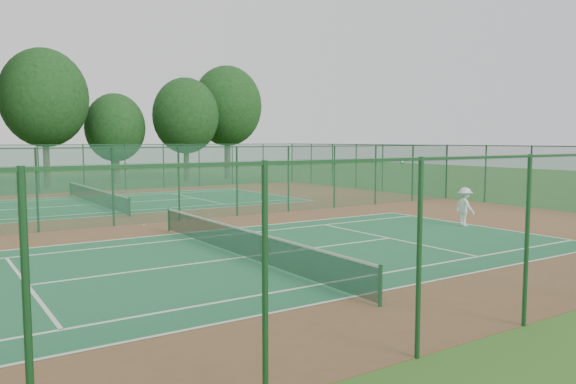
% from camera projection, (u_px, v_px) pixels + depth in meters
% --- Properties ---
extents(ground, '(120.00, 120.00, 0.00)m').
position_uv_depth(ground, '(148.00, 223.00, 25.55)').
color(ground, '#295019').
rests_on(ground, ground).
extents(red_pad, '(40.00, 36.00, 0.01)m').
position_uv_depth(red_pad, '(148.00, 223.00, 25.55)').
color(red_pad, brown).
rests_on(red_pad, ground).
extents(court_near, '(23.77, 10.97, 0.01)m').
position_uv_depth(court_near, '(244.00, 257.00, 18.07)').
color(court_near, '#1C5B36').
rests_on(court_near, red_pad).
extents(court_far, '(23.77, 10.97, 0.01)m').
position_uv_depth(court_far, '(95.00, 204.00, 33.03)').
color(court_far, '#206639').
rests_on(court_far, red_pad).
extents(fence_north, '(40.00, 0.09, 3.50)m').
position_uv_depth(fence_north, '(61.00, 168.00, 40.34)').
color(fence_north, '#1B5236').
rests_on(fence_north, ground).
extents(fence_south, '(40.00, 0.09, 3.50)m').
position_uv_depth(fence_south, '(477.00, 249.00, 10.44)').
color(fence_south, '#194B2F').
rests_on(fence_south, ground).
extents(fence_east, '(0.09, 36.00, 3.50)m').
position_uv_depth(fence_east, '(446.00, 172.00, 36.37)').
color(fence_east, '#184A2F').
rests_on(fence_east, ground).
extents(fence_divider, '(40.00, 0.09, 3.50)m').
position_uv_depth(fence_divider, '(147.00, 185.00, 25.39)').
color(fence_divider, '#194B2D').
rests_on(fence_divider, ground).
extents(tennis_net_near, '(0.10, 12.90, 0.97)m').
position_uv_depth(tennis_net_near, '(243.00, 241.00, 18.02)').
color(tennis_net_near, '#14381C').
rests_on(tennis_net_near, ground).
extents(tennis_net_far, '(0.10, 12.90, 0.97)m').
position_uv_depth(tennis_net_far, '(95.00, 195.00, 32.98)').
color(tennis_net_far, '#143923').
rests_on(tennis_net_far, ground).
extents(player_near, '(0.79, 1.18, 1.69)m').
position_uv_depth(player_near, '(465.00, 207.00, 24.67)').
color(player_near, white).
rests_on(player_near, court_near).
extents(stray_ball_a, '(0.07, 0.07, 0.07)m').
position_uv_depth(stray_ball_a, '(184.00, 220.00, 26.29)').
color(stray_ball_a, '#CCEB36').
rests_on(stray_ball_a, red_pad).
extents(stray_ball_b, '(0.06, 0.06, 0.06)m').
position_uv_depth(stray_ball_b, '(201.00, 220.00, 26.25)').
color(stray_ball_b, '#D1DE33').
rests_on(stray_ball_b, red_pad).
extents(stray_ball_c, '(0.07, 0.07, 0.07)m').
position_uv_depth(stray_ball_c, '(144.00, 225.00, 24.78)').
color(stray_ball_c, '#B6CA2F').
rests_on(stray_ball_c, red_pad).
extents(evergreen_row, '(39.00, 5.00, 12.00)m').
position_uv_depth(evergreen_row, '(52.00, 187.00, 45.97)').
color(evergreen_row, black).
rests_on(evergreen_row, ground).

